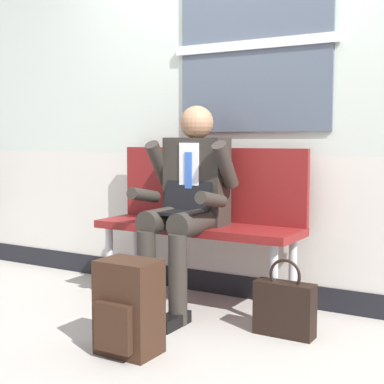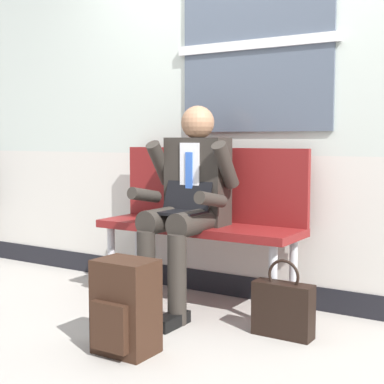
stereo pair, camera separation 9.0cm
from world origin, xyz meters
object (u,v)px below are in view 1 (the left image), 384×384
person_seated (186,200)px  bench_with_person (203,211)px  backpack (128,308)px  handbag (285,308)px

person_seated → bench_with_person: bearing=90.0°
bench_with_person → person_seated: person_seated is taller
backpack → bench_with_person: bearing=98.1°
handbag → backpack: bearing=-131.5°
bench_with_person → person_seated: (0.00, -0.21, 0.09)m
person_seated → backpack: bearing=-79.8°
handbag → bench_with_person: bearing=154.0°
bench_with_person → backpack: bearing=-81.9°
backpack → handbag: bearing=48.5°
person_seated → backpack: person_seated is taller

